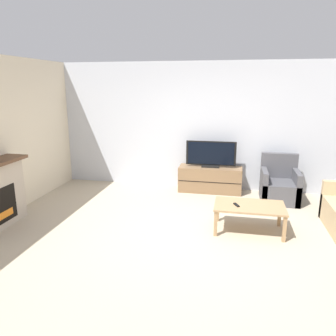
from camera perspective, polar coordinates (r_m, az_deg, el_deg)
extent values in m
plane|color=tan|center=(5.06, 2.96, -11.69)|extent=(24.00, 24.00, 0.00)
cube|color=silver|center=(7.11, 6.20, 7.20)|extent=(12.00, 0.06, 2.70)
cube|color=black|center=(5.73, -26.95, -5.93)|extent=(0.01, 0.66, 0.56)
cube|color=orange|center=(5.78, -26.76, -7.38)|extent=(0.01, 0.46, 0.11)
cube|color=brown|center=(7.02, 7.34, -1.95)|extent=(1.32, 0.45, 0.54)
cube|color=black|center=(6.80, 7.18, -2.48)|extent=(1.29, 0.01, 0.01)
cube|color=black|center=(6.94, 7.41, 0.33)|extent=(0.36, 0.18, 0.04)
cube|color=black|center=(6.88, 7.48, 2.56)|extent=(1.04, 0.03, 0.51)
cube|color=black|center=(6.87, 7.47, 2.53)|extent=(0.95, 0.01, 0.46)
cube|color=#4C4C51|center=(6.77, 18.77, -3.83)|extent=(0.70, 0.76, 0.40)
cube|color=#4C4C51|center=(6.95, 18.77, 0.47)|extent=(0.70, 0.14, 0.50)
cube|color=#4C4C51|center=(6.70, 16.30, -2.82)|extent=(0.10, 0.76, 0.62)
cube|color=#4C4C51|center=(6.78, 21.36, -3.03)|extent=(0.10, 0.76, 0.62)
cube|color=#A37F56|center=(5.22, 14.01, -6.43)|extent=(1.07, 0.65, 0.03)
cube|color=#A37F56|center=(5.03, 8.30, -9.55)|extent=(0.05, 0.05, 0.39)
cube|color=#A37F56|center=(5.08, 19.62, -10.00)|extent=(0.05, 0.05, 0.39)
cube|color=#A37F56|center=(5.55, 8.66, -7.21)|extent=(0.05, 0.05, 0.39)
cube|color=#A37F56|center=(5.60, 18.86, -7.65)|extent=(0.05, 0.05, 0.39)
cube|color=black|center=(5.15, 11.83, -6.29)|extent=(0.10, 0.15, 0.02)
cylinder|color=black|center=(6.64, 27.25, -6.81)|extent=(0.30, 0.30, 0.01)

